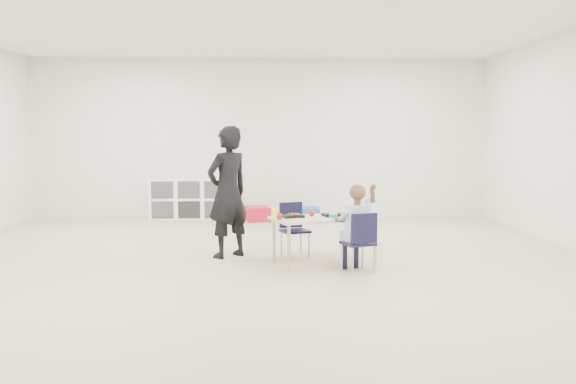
{
  "coord_description": "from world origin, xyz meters",
  "views": [
    {
      "loc": [
        0.18,
        -6.31,
        1.41
      ],
      "look_at": [
        0.37,
        -0.02,
        0.85
      ],
      "focal_mm": 38.0,
      "sensor_mm": 36.0,
      "label": 1
    }
  ],
  "objects_px": {
    "table": "(325,240)",
    "chair_near": "(358,242)",
    "child": "(358,225)",
    "adult": "(228,192)",
    "cubby_shelf": "(190,199)"
  },
  "relations": [
    {
      "from": "table",
      "to": "chair_near",
      "type": "xyz_separation_m",
      "value": [
        0.31,
        -0.43,
        0.05
      ]
    },
    {
      "from": "table",
      "to": "child",
      "type": "relative_size",
      "value": 1.28
    },
    {
      "from": "chair_near",
      "to": "child",
      "type": "distance_m",
      "value": 0.18
    },
    {
      "from": "child",
      "to": "adult",
      "type": "bearing_deg",
      "value": 129.52
    },
    {
      "from": "table",
      "to": "child",
      "type": "distance_m",
      "value": 0.58
    },
    {
      "from": "table",
      "to": "adult",
      "type": "distance_m",
      "value": 1.29
    },
    {
      "from": "table",
      "to": "child",
      "type": "height_order",
      "value": "child"
    },
    {
      "from": "chair_near",
      "to": "adult",
      "type": "bearing_deg",
      "value": 129.52
    },
    {
      "from": "table",
      "to": "adult",
      "type": "height_order",
      "value": "adult"
    },
    {
      "from": "adult",
      "to": "table",
      "type": "bearing_deg",
      "value": 117.53
    },
    {
      "from": "child",
      "to": "adult",
      "type": "height_order",
      "value": "adult"
    },
    {
      "from": "chair_near",
      "to": "cubby_shelf",
      "type": "height_order",
      "value": "cubby_shelf"
    },
    {
      "from": "child",
      "to": "cubby_shelf",
      "type": "distance_m",
      "value": 4.87
    },
    {
      "from": "table",
      "to": "cubby_shelf",
      "type": "bearing_deg",
      "value": 97.61
    },
    {
      "from": "table",
      "to": "chair_near",
      "type": "height_order",
      "value": "chair_near"
    }
  ]
}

